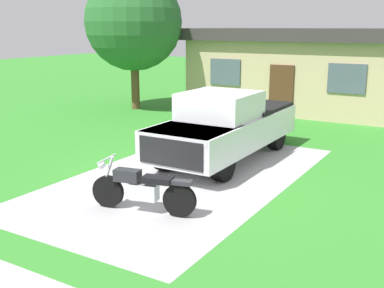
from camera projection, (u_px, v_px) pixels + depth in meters
name	position (u px, v px, depth m)	size (l,w,h in m)	color
ground_plane	(186.00, 177.00, 11.58)	(80.00, 80.00, 0.00)	#34882C
driveway_pad	(186.00, 177.00, 11.58)	(4.78, 8.66, 0.01)	#ADADAD
motorcycle	(142.00, 189.00, 9.33)	(2.19, 0.80, 1.09)	black
pickup_truck	(227.00, 125.00, 13.04)	(2.01, 5.63, 1.90)	black
shade_tree	(133.00, 22.00, 20.32)	(4.17, 4.17, 5.85)	brown
neighbor_house	(302.00, 68.00, 20.87)	(9.60, 5.60, 3.50)	tan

